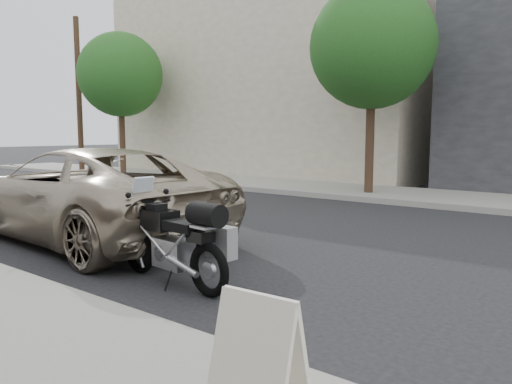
% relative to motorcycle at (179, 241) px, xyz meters
% --- Properties ---
extents(ground, '(120.00, 120.00, 0.00)m').
position_rel_motorcycle_xyz_m(ground, '(-0.22, -2.90, -0.55)').
color(ground, black).
rests_on(ground, ground).
extents(far_sidewalk, '(44.00, 3.00, 0.15)m').
position_rel_motorcycle_xyz_m(far_sidewalk, '(-0.22, -9.40, -0.47)').
color(far_sidewalk, gray).
rests_on(far_sidewalk, ground).
extents(far_building_cream, '(14.00, 11.00, 8.00)m').
position_rel_motorcycle_xyz_m(far_building_cream, '(8.78, -16.40, 3.45)').
color(far_building_cream, '#A89D86').
rests_on(far_building_cream, ground).
extents(street_tree_mid, '(3.40, 3.40, 5.70)m').
position_rel_motorcycle_xyz_m(street_tree_mid, '(1.78, -8.90, 3.59)').
color(street_tree_mid, '#3D291B').
rests_on(street_tree_mid, far_sidewalk).
extents(street_tree_right, '(3.40, 3.40, 5.70)m').
position_rel_motorcycle_xyz_m(street_tree_right, '(12.78, -8.90, 3.59)').
color(street_tree_right, '#3D291B').
rests_on(street_tree_right, far_sidewalk).
extents(utility_pole, '(0.24, 0.24, 6.70)m').
position_rel_motorcycle_xyz_m(utility_pole, '(15.78, -8.90, 2.95)').
color(utility_pole, '#3D291B').
rests_on(utility_pole, far_sidewalk).
extents(motorcycle, '(2.01, 0.65, 1.27)m').
position_rel_motorcycle_xyz_m(motorcycle, '(0.00, 0.00, 0.00)').
color(motorcycle, black).
rests_on(motorcycle, ground).
extents(minivan, '(5.74, 2.86, 1.56)m').
position_rel_motorcycle_xyz_m(minivan, '(3.28, -0.90, 0.23)').
color(minivan, tan).
rests_on(minivan, ground).
extents(sandwich_sign, '(0.52, 0.48, 0.79)m').
position_rel_motorcycle_xyz_m(sandwich_sign, '(-2.66, 1.90, -0.00)').
color(sandwich_sign, white).
rests_on(sandwich_sign, near_sidewalk).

